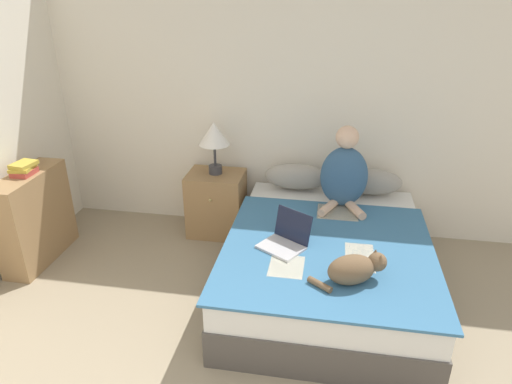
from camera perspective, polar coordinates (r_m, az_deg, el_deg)
name	(u,v)px	position (r m, az deg, el deg)	size (l,w,h in m)	color
wall_back	(303,101)	(4.22, 5.94, 11.26)	(5.72, 0.05, 2.55)	silver
bed	(327,264)	(3.66, 8.82, -8.83)	(1.52, 1.94, 0.50)	#4C4742
pillow_near	(296,177)	(4.23, 5.01, 1.94)	(0.58, 0.23, 0.24)	gray
pillow_far	(369,181)	(4.24, 13.99, 1.29)	(0.58, 0.23, 0.24)	gray
person_sitting	(344,173)	(3.90, 10.97, 2.29)	(0.40, 0.39, 0.71)	#33567A
cat_tabby	(355,269)	(3.00, 12.23, -9.34)	(0.50, 0.31, 0.20)	brown
laptop_open	(285,240)	(3.34, 3.68, -5.95)	(0.41, 0.40, 0.25)	#B7B7BC
nightstand	(217,203)	(4.42, -4.96, -1.43)	(0.52, 0.43, 0.62)	#937047
table_lamp	(214,136)	(4.17, -5.26, 6.97)	(0.28, 0.28, 0.49)	#38383D
bookshelf	(35,217)	(4.38, -25.93, -2.88)	(0.25, 0.78, 0.81)	#99754C
book_stack_top	(24,169)	(4.20, -27.06, 2.62)	(0.19, 0.22, 0.10)	#B24238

